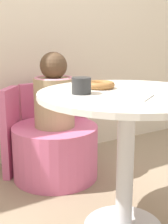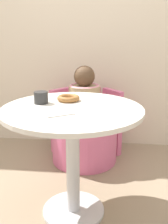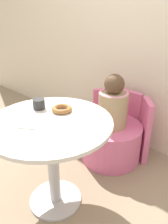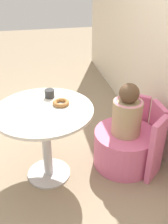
% 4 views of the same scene
% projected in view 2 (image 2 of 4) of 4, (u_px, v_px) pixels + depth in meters
% --- Properties ---
extents(ground_plane, '(12.00, 12.00, 0.00)m').
position_uv_depth(ground_plane, '(68.00, 206.00, 1.75)').
color(ground_plane, gray).
extents(back_wall, '(6.00, 0.06, 2.40)m').
position_uv_depth(back_wall, '(85.00, 23.00, 2.47)').
color(back_wall, beige).
rests_on(back_wall, ground_plane).
extents(round_table, '(0.82, 0.82, 0.70)m').
position_uv_depth(round_table, '(73.00, 133.00, 1.55)').
color(round_table, silver).
rests_on(round_table, ground_plane).
extents(tub_chair, '(0.58, 0.58, 0.36)m').
position_uv_depth(tub_chair, '(84.00, 141.00, 2.35)').
color(tub_chair, '#DB6693').
rests_on(tub_chair, ground_plane).
extents(booth_backrest, '(0.68, 0.25, 0.61)m').
position_uv_depth(booth_backrest, '(87.00, 119.00, 2.54)').
color(booth_backrest, '#DB6693').
rests_on(booth_backrest, ground_plane).
extents(child_figure, '(0.27, 0.27, 0.49)m').
position_uv_depth(child_figure, '(84.00, 98.00, 2.23)').
color(child_figure, tan).
rests_on(child_figure, tub_chair).
extents(donut, '(0.14, 0.14, 0.03)m').
position_uv_depth(donut, '(68.00, 98.00, 1.64)').
color(donut, '#9E6633').
rests_on(donut, round_table).
extents(cup, '(0.09, 0.09, 0.07)m').
position_uv_depth(cup, '(41.00, 98.00, 1.58)').
color(cup, '#2D2D2D').
rests_on(cup, round_table).
extents(paper_napkin, '(0.21, 0.21, 0.01)m').
position_uv_depth(paper_napkin, '(56.00, 112.00, 1.41)').
color(paper_napkin, silver).
rests_on(paper_napkin, round_table).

